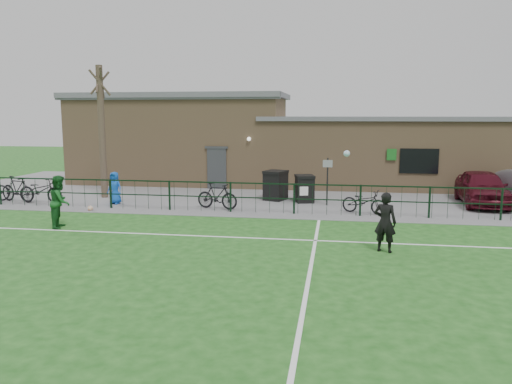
# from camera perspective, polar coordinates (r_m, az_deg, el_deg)

# --- Properties ---
(ground) EXTENTS (90.00, 90.00, 0.00)m
(ground) POSITION_cam_1_polar(r_m,az_deg,el_deg) (11.82, -3.94, -9.94)
(ground) COLOR #194E17
(ground) RESTS_ON ground
(paving_strip) EXTENTS (34.00, 13.00, 0.02)m
(paving_strip) POSITION_cam_1_polar(r_m,az_deg,el_deg) (24.82, 3.14, 0.02)
(paving_strip) COLOR slate
(paving_strip) RESTS_ON ground
(pitch_line_touch) EXTENTS (28.00, 0.10, 0.01)m
(pitch_line_touch) POSITION_cam_1_polar(r_m,az_deg,el_deg) (19.25, 1.34, -2.56)
(pitch_line_touch) COLOR white
(pitch_line_touch) RESTS_ON ground
(pitch_line_mid) EXTENTS (28.00, 0.10, 0.01)m
(pitch_line_mid) POSITION_cam_1_polar(r_m,az_deg,el_deg) (15.58, -0.59, -5.27)
(pitch_line_mid) COLOR white
(pitch_line_mid) RESTS_ON ground
(pitch_line_perp) EXTENTS (0.10, 16.00, 0.01)m
(pitch_line_perp) POSITION_cam_1_polar(r_m,az_deg,el_deg) (11.55, 5.93, -10.40)
(pitch_line_perp) COLOR white
(pitch_line_perp) RESTS_ON ground
(perimeter_fence) EXTENTS (28.00, 0.10, 1.20)m
(perimeter_fence) POSITION_cam_1_polar(r_m,az_deg,el_deg) (19.33, 1.42, -0.71)
(perimeter_fence) COLOR black
(perimeter_fence) RESTS_ON ground
(bare_tree) EXTENTS (0.30, 0.30, 6.00)m
(bare_tree) POSITION_cam_1_polar(r_m,az_deg,el_deg) (23.88, -17.20, 6.51)
(bare_tree) COLOR #433428
(bare_tree) RESTS_ON ground
(wheelie_bin_left) EXTENTS (1.09, 1.15, 1.23)m
(wheelie_bin_left) POSITION_cam_1_polar(r_m,az_deg,el_deg) (22.30, 2.25, 0.66)
(wheelie_bin_left) COLOR black
(wheelie_bin_left) RESTS_ON paving_strip
(wheelie_bin_right) EXTENTS (0.91, 0.98, 1.10)m
(wheelie_bin_right) POSITION_cam_1_polar(r_m,az_deg,el_deg) (21.85, 5.57, 0.28)
(wheelie_bin_right) COLOR black
(wheelie_bin_right) RESTS_ON paving_strip
(sign_post) EXTENTS (0.08, 0.08, 2.00)m
(sign_post) POSITION_cam_1_polar(r_m,az_deg,el_deg) (21.18, 8.15, 1.19)
(sign_post) COLOR black
(sign_post) RESTS_ON paving_strip
(car_maroon) EXTENTS (1.96, 4.41, 1.47)m
(car_maroon) POSITION_cam_1_polar(r_m,az_deg,el_deg) (23.14, 24.42, 0.47)
(car_maroon) COLOR #480C18
(car_maroon) RESTS_ON paving_strip
(bicycle_b) EXTENTS (1.96, 1.00, 1.13)m
(bicycle_b) POSITION_cam_1_polar(r_m,az_deg,el_deg) (24.19, -25.61, 0.31)
(bicycle_b) COLOR black
(bicycle_b) RESTS_ON paving_strip
(bicycle_c) EXTENTS (2.12, 0.86, 1.09)m
(bicycle_c) POSITION_cam_1_polar(r_m,az_deg,el_deg) (23.54, -23.40, 0.19)
(bicycle_c) COLOR black
(bicycle_c) RESTS_ON paving_strip
(bicycle_d) EXTENTS (1.84, 0.88, 1.06)m
(bicycle_d) POSITION_cam_1_polar(r_m,az_deg,el_deg) (20.24, -4.46, -0.44)
(bicycle_d) COLOR black
(bicycle_d) RESTS_ON paving_strip
(bicycle_e) EXTENTS (1.87, 1.26, 0.93)m
(bicycle_e) POSITION_cam_1_polar(r_m,az_deg,el_deg) (19.68, 12.25, -1.08)
(bicycle_e) COLOR black
(bicycle_e) RESTS_ON paving_strip
(spectator_child) EXTENTS (0.74, 0.55, 1.38)m
(spectator_child) POSITION_cam_1_polar(r_m,az_deg,el_deg) (22.15, -15.84, 0.46)
(spectator_child) COLOR blue
(spectator_child) RESTS_ON paving_strip
(goalkeeper_kick) EXTENTS (1.50, 3.79, 2.60)m
(goalkeeper_kick) POSITION_cam_1_polar(r_m,az_deg,el_deg) (14.39, 14.42, -3.13)
(goalkeeper_kick) COLOR black
(goalkeeper_kick) RESTS_ON ground
(outfield_player) EXTENTS (0.88, 1.01, 1.78)m
(outfield_player) POSITION_cam_1_polar(r_m,az_deg,el_deg) (18.14, -21.48, -1.02)
(outfield_player) COLOR #195821
(outfield_player) RESTS_ON ground
(ball_ground) EXTENTS (0.22, 0.22, 0.22)m
(ball_ground) POSITION_cam_1_polar(r_m,az_deg,el_deg) (20.97, -18.40, -1.78)
(ball_ground) COLOR white
(ball_ground) RESTS_ON ground
(clubhouse) EXTENTS (24.25, 5.40, 4.96)m
(clubhouse) POSITION_cam_1_polar(r_m,az_deg,el_deg) (27.65, 2.02, 5.54)
(clubhouse) COLOR #A08059
(clubhouse) RESTS_ON ground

